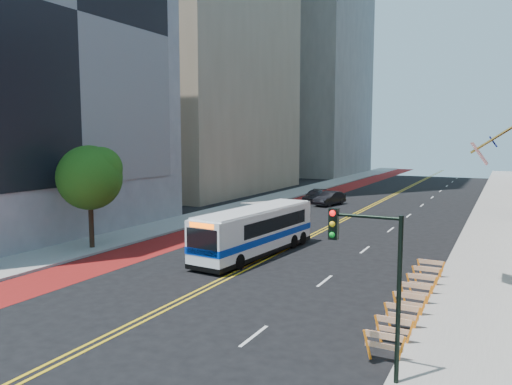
{
  "coord_description": "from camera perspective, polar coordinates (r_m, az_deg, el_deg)",
  "views": [
    {
      "loc": [
        12.95,
        -17.89,
        7.38
      ],
      "look_at": [
        -0.18,
        8.0,
        4.14
      ],
      "focal_mm": 35.0,
      "sensor_mm": 36.0,
      "label": 1
    }
  ],
  "objects": [
    {
      "name": "car_c",
      "position": [
        57.23,
        6.68,
        -0.41
      ],
      "size": [
        2.1,
        4.66,
        1.33
      ],
      "primitive_type": "imported",
      "rotation": [
        0.0,
        0.0,
        0.05
      ],
      "color": "black",
      "rests_on": "ground"
    },
    {
      "name": "ground",
      "position": [
        23.29,
        -8.73,
        -12.18
      ],
      "size": [
        160.0,
        160.0,
        0.0
      ],
      "primitive_type": "plane",
      "color": "black",
      "rests_on": "ground"
    },
    {
      "name": "grey_building_left",
      "position": [
        43.29,
        -26.34,
        15.88
      ],
      "size": [
        14.1,
        24.0,
        30.0
      ],
      "color": "gray",
      "rests_on": "ground"
    },
    {
      "name": "traffic_signal",
      "position": [
        15.25,
        12.81,
        -7.67
      ],
      "size": [
        2.21,
        0.34,
        5.07
      ],
      "color": "black",
      "rests_on": "sidewalk_right"
    },
    {
      "name": "sidewalk_left",
      "position": [
        54.49,
        -0.62,
        -1.33
      ],
      "size": [
        4.0,
        140.0,
        0.15
      ],
      "primitive_type": "cube",
      "color": "gray",
      "rests_on": "ground"
    },
    {
      "name": "center_line_outer",
      "position": [
        50.11,
        11.84,
        -2.23
      ],
      "size": [
        0.14,
        140.0,
        0.01
      ],
      "primitive_type": "cube",
      "color": "gold",
      "rests_on": "ground"
    },
    {
      "name": "car_b",
      "position": [
        54.61,
        8.4,
        -0.67
      ],
      "size": [
        2.51,
        4.8,
        1.5
      ],
      "primitive_type": "imported",
      "rotation": [
        0.0,
        0.0,
        -0.21
      ],
      "color": "black",
      "rests_on": "ground"
    },
    {
      "name": "transit_bus",
      "position": [
        31.34,
        0.05,
        -4.35
      ],
      "size": [
        3.35,
        10.97,
        2.97
      ],
      "rotation": [
        0.0,
        0.0,
        -0.09
      ],
      "color": "white",
      "rests_on": "ground"
    },
    {
      "name": "midrise_left_far",
      "position": [
        105.79,
        6.02,
        20.07
      ],
      "size": [
        20.0,
        26.0,
        65.0
      ],
      "primitive_type": "cube",
      "color": "slate",
      "rests_on": "ground"
    },
    {
      "name": "bus_lane_paint",
      "position": [
        52.83,
        3.14,
        -1.66
      ],
      "size": [
        3.6,
        140.0,
        0.01
      ],
      "primitive_type": "cube",
      "color": "maroon",
      "rests_on": "ground"
    },
    {
      "name": "sidewalk_right",
      "position": [
        48.45,
        25.48,
        -2.92
      ],
      "size": [
        4.0,
        140.0,
        0.15
      ],
      "primitive_type": "cube",
      "color": "gray",
      "rests_on": "ground"
    },
    {
      "name": "lane_dashes",
      "position": [
        56.96,
        18.44,
        -1.4
      ],
      "size": [
        0.14,
        98.2,
        0.01
      ],
      "color": "silver",
      "rests_on": "ground"
    },
    {
      "name": "construction_barriers",
      "position": [
        22.6,
        17.47,
        -11.19
      ],
      "size": [
        1.42,
        10.91,
        1.0
      ],
      "color": "orange",
      "rests_on": "ground"
    },
    {
      "name": "street_tree",
      "position": [
        34.12,
        -18.37,
        1.9
      ],
      "size": [
        4.2,
        4.2,
        6.7
      ],
      "color": "black",
      "rests_on": "sidewalk_left"
    },
    {
      "name": "center_line_inner",
      "position": [
        50.2,
        11.44,
        -2.21
      ],
      "size": [
        0.14,
        140.0,
        0.01
      ],
      "primitive_type": "cube",
      "color": "gold",
      "rests_on": "ground"
    },
    {
      "name": "car_a",
      "position": [
        47.33,
        1.58,
        -1.78
      ],
      "size": [
        2.63,
        4.22,
        1.34
      ],
      "primitive_type": "imported",
      "rotation": [
        0.0,
        0.0,
        0.29
      ],
      "color": "black",
      "rests_on": "ground"
    }
  ]
}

